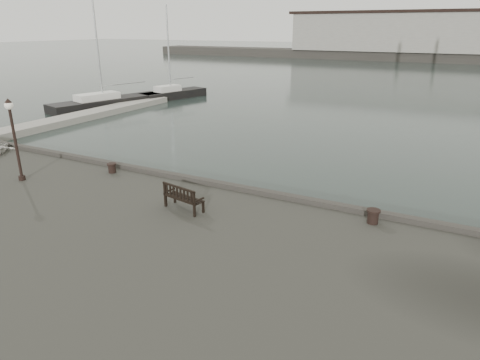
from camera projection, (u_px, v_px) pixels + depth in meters
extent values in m
plane|color=black|center=(219.00, 222.00, 16.74)|extent=(400.00, 400.00, 0.00)
cube|color=#99968E|center=(65.00, 120.00, 33.74)|extent=(2.00, 24.00, 0.50)
cube|color=#383530|center=(433.00, 57.00, 93.04)|extent=(140.00, 8.00, 2.00)
cube|color=#99968E|center=(397.00, 32.00, 94.85)|extent=(46.00, 9.00, 8.00)
cube|color=black|center=(400.00, 12.00, 93.40)|extent=(48.00, 9.50, 0.60)
cube|color=black|center=(184.00, 198.00, 13.89)|extent=(1.51, 0.76, 0.04)
cube|color=black|center=(179.00, 194.00, 13.66)|extent=(1.43, 0.33, 0.43)
cube|color=black|center=(184.00, 204.00, 13.95)|extent=(1.41, 0.68, 0.40)
cylinder|color=black|center=(112.00, 168.00, 17.48)|extent=(0.49, 0.49, 0.40)
cylinder|color=black|center=(373.00, 216.00, 12.96)|extent=(0.52, 0.52, 0.44)
cylinder|color=black|center=(16.00, 145.00, 16.22)|extent=(0.11, 0.11, 2.83)
cylinder|color=black|center=(22.00, 178.00, 16.67)|extent=(0.24, 0.24, 0.18)
sphere|color=silver|center=(9.00, 105.00, 15.71)|extent=(0.32, 0.32, 0.32)
cone|color=black|center=(8.00, 100.00, 15.65)|extent=(0.27, 0.27, 0.16)
cube|color=black|center=(109.00, 106.00, 40.80)|extent=(5.34, 11.62, 1.40)
cube|color=silver|center=(108.00, 95.00, 40.46)|extent=(2.61, 4.27, 0.60)
cylinder|color=#B2B5B7|center=(101.00, 23.00, 38.29)|extent=(0.16, 0.16, 13.43)
cube|color=black|center=(174.00, 97.00, 45.70)|extent=(3.92, 7.95, 1.40)
cube|color=silver|center=(173.00, 88.00, 45.36)|extent=(1.99, 2.94, 0.60)
cylinder|color=#B2B5B7|center=(171.00, 49.00, 44.02)|extent=(0.16, 0.16, 8.54)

